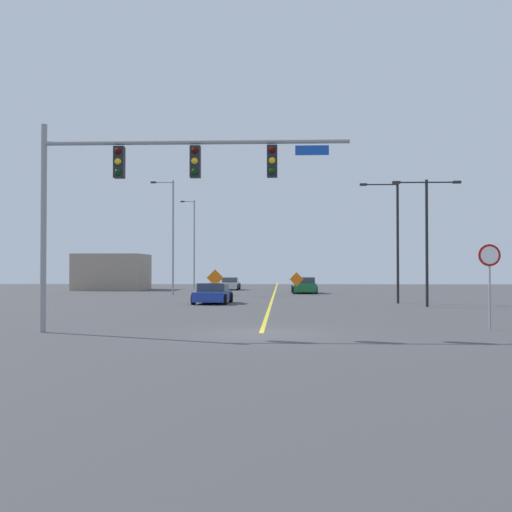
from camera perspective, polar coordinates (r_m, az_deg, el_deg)
name	(u,v)px	position (r m, az deg, el deg)	size (l,w,h in m)	color
ground	(261,333)	(21.10, 0.47, -6.88)	(137.82, 137.82, 0.00)	#444447
road_centre_stripe	(275,292)	(59.31, 1.67, -3.20)	(0.16, 76.56, 0.01)	yellow
traffic_signal_assembly	(151,177)	(21.62, -9.33, 6.91)	(10.25, 0.44, 6.93)	gray
stop_sign	(490,270)	(23.49, 20.04, -1.15)	(0.76, 0.07, 2.96)	gray
street_lamp_mid_left	(193,241)	(69.31, -5.59, 1.37)	(1.58, 0.24, 9.54)	gray
street_lamp_near_right	(394,235)	(40.35, 12.19, 1.83)	(2.39, 0.24, 7.47)	black
street_lamp_mid_right	(427,230)	(37.05, 14.93, 2.27)	(3.80, 0.24, 7.10)	black
street_lamp_far_left	(172,232)	(53.38, -7.51, 2.11)	(1.94, 0.24, 9.43)	gray
construction_sign_right_shoulder	(296,281)	(52.15, 3.62, -2.19)	(1.13, 0.30, 1.86)	orange
construction_sign_left_shoulder	(215,279)	(51.46, -3.66, -2.05)	(1.34, 0.21, 2.09)	orange
car_blue_distant	(213,294)	(39.29, -3.86, -3.37)	(2.25, 4.03, 1.25)	#1E389E
car_green_passing	(304,286)	(56.11, 4.29, -2.64)	(2.17, 4.59, 1.39)	#196B38
car_silver_far	(230,284)	(65.28, -2.32, -2.51)	(1.93, 4.04, 1.26)	#B7BABF
roadside_building_west	(112,272)	(67.08, -12.65, -1.39)	(6.77, 6.36, 3.63)	gray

